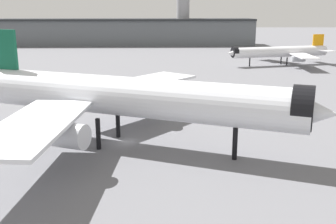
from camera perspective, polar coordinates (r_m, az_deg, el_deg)
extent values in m
plane|color=slate|center=(71.46, -5.90, -4.26)|extent=(900.00, 900.00, 0.00)
cylinder|color=silver|center=(67.75, -6.43, 2.25)|extent=(58.75, 27.09, 6.63)
cone|color=silver|center=(60.39, 19.85, -0.05)|extent=(9.09, 8.62, 6.49)
cylinder|color=black|center=(60.30, 18.63, 0.52)|extent=(5.12, 7.31, 6.69)
cube|color=silver|center=(84.76, -3.98, 4.20)|extent=(24.34, 27.22, 0.53)
cylinder|color=#B7BAC1|center=(81.70, -4.00, 2.25)|extent=(9.17, 6.34, 3.65)
cube|color=silver|center=(56.81, -18.46, -1.68)|extent=(10.71, 27.45, 0.53)
cylinder|color=#B7BAC1|center=(59.00, -15.22, -3.06)|extent=(9.17, 6.34, 3.65)
cube|color=#0F5138|center=(81.60, -22.64, 7.08)|extent=(7.00, 3.13, 10.60)
cube|color=silver|center=(88.20, -19.79, 4.77)|extent=(8.84, 12.04, 0.40)
cylinder|color=black|center=(63.12, 9.50, -4.41)|extent=(0.80, 0.80, 5.30)
cylinder|color=black|center=(73.55, -7.14, -1.59)|extent=(0.80, 0.80, 5.30)
cylinder|color=black|center=(67.77, -9.91, -3.10)|extent=(0.80, 0.80, 5.30)
cylinder|color=white|center=(174.02, 15.66, 8.26)|extent=(42.17, 16.51, 4.29)
cone|color=white|center=(163.87, 9.21, 8.25)|extent=(5.74, 5.39, 4.21)
cone|color=white|center=(186.09, 21.34, 8.18)|extent=(6.52, 5.52, 4.08)
cylinder|color=black|center=(164.20, 9.48, 8.37)|extent=(3.11, 4.71, 4.33)
cube|color=white|center=(166.08, 18.74, 7.57)|extent=(7.22, 19.37, 0.34)
cylinder|color=#B7BAC1|center=(167.55, 17.97, 7.20)|extent=(6.41, 4.00, 2.36)
cube|color=white|center=(185.79, 14.62, 8.53)|extent=(16.61, 19.70, 0.34)
cylinder|color=#B7BAC1|center=(183.44, 14.68, 8.01)|extent=(6.41, 4.00, 2.36)
cube|color=orange|center=(183.76, 20.58, 9.26)|extent=(5.04, 1.90, 6.87)
cube|color=white|center=(180.61, 21.64, 8.13)|extent=(5.92, 8.48, 0.26)
cube|color=white|center=(188.47, 19.82, 8.52)|extent=(5.92, 8.48, 0.26)
cylinder|color=black|center=(167.72, 11.55, 6.96)|extent=(0.51, 0.51, 3.43)
cylinder|color=black|center=(173.69, 16.57, 6.90)|extent=(0.51, 0.51, 3.43)
cylinder|color=black|center=(177.47, 15.79, 7.11)|extent=(0.51, 0.51, 3.43)
cube|color=slate|center=(265.89, -10.28, 11.01)|extent=(202.68, 31.52, 15.52)
cube|color=#232628|center=(265.55, -10.36, 12.81)|extent=(202.78, 33.80, 1.20)
cylinder|color=#939399|center=(263.29, 2.13, 13.05)|extent=(8.21, 8.21, 32.50)
cone|color=#F2600C|center=(102.80, -17.37, 1.16)|extent=(0.55, 0.55, 0.69)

